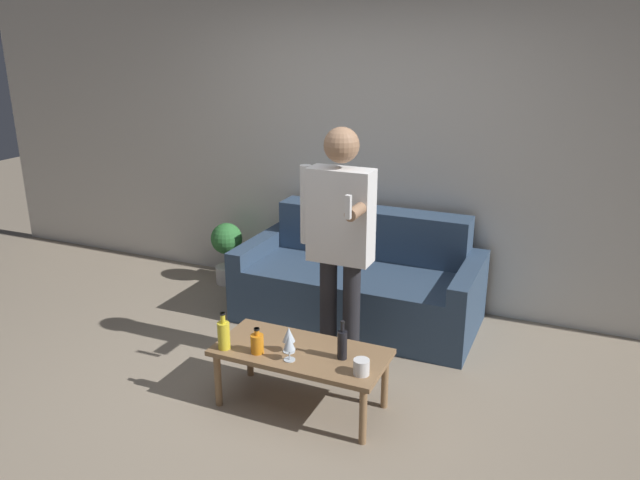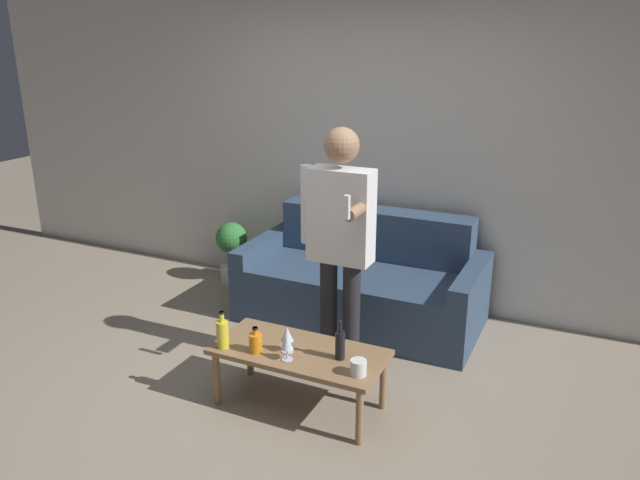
{
  "view_description": "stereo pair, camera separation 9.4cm",
  "coord_description": "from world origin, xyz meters",
  "px_view_note": "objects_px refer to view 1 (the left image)",
  "views": [
    {
      "loc": [
        1.67,
        -2.84,
        2.21
      ],
      "look_at": [
        0.17,
        0.58,
        0.95
      ],
      "focal_mm": 35.0,
      "sensor_mm": 36.0,
      "label": 1
    },
    {
      "loc": [
        1.76,
        -2.8,
        2.21
      ],
      "look_at": [
        0.17,
        0.58,
        0.95
      ],
      "focal_mm": 35.0,
      "sensor_mm": 36.0,
      "label": 2
    }
  ],
  "objects_px": {
    "bottle_orange": "(342,344)",
    "person_standing_front": "(340,234)",
    "couch": "(360,282)",
    "coffee_table": "(301,357)"
  },
  "relations": [
    {
      "from": "bottle_orange",
      "to": "person_standing_front",
      "type": "distance_m",
      "value": 0.72
    },
    {
      "from": "couch",
      "to": "bottle_orange",
      "type": "bearing_deg",
      "value": -74.29
    },
    {
      "from": "bottle_orange",
      "to": "person_standing_front",
      "type": "xyz_separation_m",
      "value": [
        -0.21,
        0.48,
        0.5
      ]
    },
    {
      "from": "couch",
      "to": "person_standing_front",
      "type": "height_order",
      "value": "person_standing_front"
    },
    {
      "from": "couch",
      "to": "person_standing_front",
      "type": "xyz_separation_m",
      "value": [
        0.16,
        -0.86,
        0.68
      ]
    },
    {
      "from": "couch",
      "to": "person_standing_front",
      "type": "relative_size",
      "value": 1.12
    },
    {
      "from": "coffee_table",
      "to": "bottle_orange",
      "type": "height_order",
      "value": "bottle_orange"
    },
    {
      "from": "coffee_table",
      "to": "bottle_orange",
      "type": "xyz_separation_m",
      "value": [
        0.26,
        0.01,
        0.14
      ]
    },
    {
      "from": "person_standing_front",
      "to": "bottle_orange",
      "type": "bearing_deg",
      "value": -65.8
    },
    {
      "from": "person_standing_front",
      "to": "coffee_table",
      "type": "bearing_deg",
      "value": -95.93
    }
  ]
}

